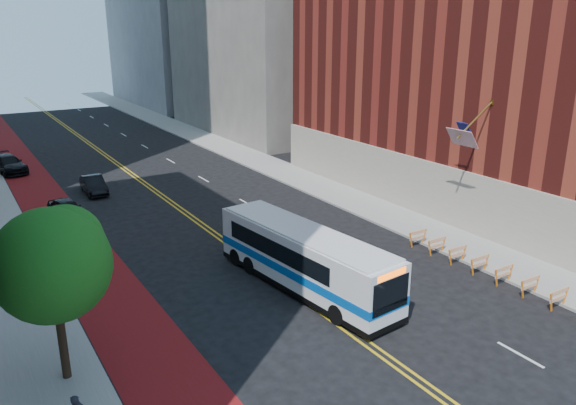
% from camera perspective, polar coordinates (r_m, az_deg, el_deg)
% --- Properties ---
extents(ground, '(160.00, 160.00, 0.00)m').
position_cam_1_polar(ground, '(23.50, 11.18, -16.03)').
color(ground, black).
rests_on(ground, ground).
extents(sidewalk_right, '(4.00, 140.00, 0.15)m').
position_cam_1_polar(sidewalk_right, '(52.56, -1.37, 3.57)').
color(sidewalk_right, gray).
rests_on(sidewalk_right, ground).
extents(bus_lane_paint, '(3.60, 140.00, 0.01)m').
position_cam_1_polar(bus_lane_paint, '(46.15, -23.40, -0.03)').
color(bus_lane_paint, maroon).
rests_on(bus_lane_paint, ground).
extents(center_line_inner, '(0.14, 140.00, 0.01)m').
position_cam_1_polar(center_line_inner, '(47.79, -14.05, 1.49)').
color(center_line_inner, gold).
rests_on(center_line_inner, ground).
extents(center_line_outer, '(0.14, 140.00, 0.01)m').
position_cam_1_polar(center_line_outer, '(47.89, -13.65, 1.56)').
color(center_line_outer, gold).
rests_on(center_line_outer, ground).
extents(lane_dashes, '(0.14, 98.20, 0.01)m').
position_cam_1_polar(lane_dashes, '(56.67, -11.83, 4.17)').
color(lane_dashes, silver).
rests_on(lane_dashes, ground).
extents(brick_building, '(18.73, 36.00, 22.00)m').
position_cam_1_polar(brick_building, '(44.21, 22.87, 13.85)').
color(brick_building, maroon).
rests_on(brick_building, ground).
extents(construction_barriers, '(1.42, 10.91, 1.00)m').
position_cam_1_polar(construction_barriers, '(31.62, 19.96, -6.20)').
color(construction_barriers, orange).
rests_on(construction_barriers, ground).
extents(street_tree, '(4.20, 4.20, 6.70)m').
position_cam_1_polar(street_tree, '(21.68, -22.78, -5.44)').
color(street_tree, black).
rests_on(street_tree, sidewalk_left).
extents(transit_bus, '(3.76, 11.73, 3.17)m').
position_cam_1_polar(transit_bus, '(28.45, 1.53, -5.63)').
color(transit_bus, white).
rests_on(transit_bus, ground).
extents(car_a, '(2.35, 4.17, 1.34)m').
position_cam_1_polar(car_a, '(41.77, -21.53, -0.61)').
color(car_a, black).
rests_on(car_a, ground).
extents(car_b, '(1.59, 4.25, 1.39)m').
position_cam_1_polar(car_b, '(47.17, -19.13, 1.69)').
color(car_b, black).
rests_on(car_b, ground).
extents(car_c, '(3.17, 5.68, 1.56)m').
position_cam_1_polar(car_c, '(56.94, -26.57, 3.52)').
color(car_c, black).
rests_on(car_c, ground).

